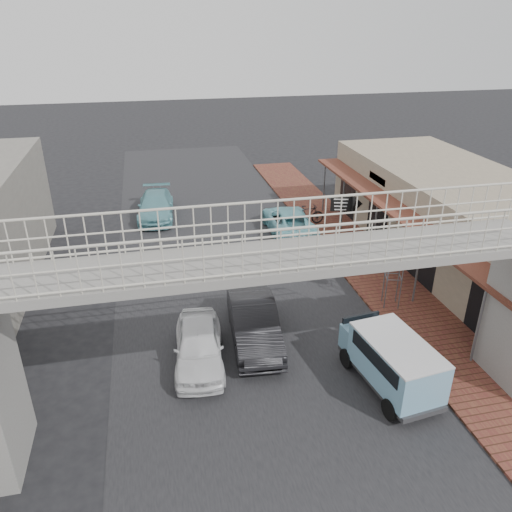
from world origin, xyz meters
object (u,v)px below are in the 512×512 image
motorcycle_near (362,236)px  motorcycle_far (308,215)px  angkot_van (392,357)px  street_clock (397,247)px  white_hatchback (199,346)px  angkot_curb (289,221)px  dark_sedan (254,323)px  angkot_far (156,206)px  arrow_sign (355,204)px

motorcycle_near → motorcycle_far: bearing=39.7°
angkot_van → street_clock: (2.23, 4.46, 1.53)m
white_hatchback → motorcycle_near: size_ratio=2.08×
street_clock → angkot_curb: bearing=118.9°
dark_sedan → motorcycle_near: bearing=48.0°
angkot_curb → angkot_far: angkot_far is taller
white_hatchback → street_clock: 8.39m
white_hatchback → dark_sedan: (2.08, 0.84, 0.07)m
white_hatchback → motorcycle_far: (7.38, 10.98, -0.02)m
motorcycle_near → street_clock: street_clock is taller
street_clock → motorcycle_near: bearing=94.0°
angkot_van → angkot_curb: bearing=81.2°
street_clock → angkot_far: bearing=141.8°
angkot_curb → street_clock: street_clock is taller
angkot_van → dark_sedan: bearing=129.6°
white_hatchback → angkot_curb: 11.91m
motorcycle_far → arrow_sign: (1.32, -3.23, 1.64)m
angkot_far → motorcycle_far: size_ratio=2.57×
white_hatchback → motorcycle_near: white_hatchback is taller
white_hatchback → motorcycle_far: bearing=61.9°
angkot_curb → angkot_far: bearing=-27.6°
angkot_curb → angkot_van: bearing=90.4°
angkot_curb → arrow_sign: size_ratio=1.79×
street_clock → motorcycle_far: bearing=109.7°
angkot_van → arrow_sign: (3.00, 10.30, 1.15)m
dark_sedan → angkot_van: bearing=-38.8°
motorcycle_near → motorcycle_far: 3.83m
dark_sedan → arrow_sign: size_ratio=1.67×
angkot_curb → angkot_van: size_ratio=1.26×
dark_sedan → arrow_sign: (6.62, 6.91, 1.55)m
angkot_far → motorcycle_far: bearing=-16.6°
angkot_curb → motorcycle_near: size_ratio=2.53×
angkot_van → motorcycle_near: bearing=63.9°
angkot_far → angkot_curb: bearing=-25.0°
motorcycle_far → arrow_sign: bearing=-159.7°
angkot_curb → motorcycle_far: angkot_curb is taller
white_hatchback → street_clock: bearing=19.3°
white_hatchback → angkot_curb: size_ratio=0.82×
motorcycle_far → street_clock: (0.55, -9.07, 2.01)m
white_hatchback → angkot_far: size_ratio=0.84×
angkot_far → motorcycle_far: (8.23, -3.20, -0.04)m
motorcycle_near → street_clock: 6.17m
angkot_far → motorcycle_near: angkot_far is taller
arrow_sign → motorcycle_far: bearing=128.0°
dark_sedan → motorcycle_far: 11.44m
white_hatchback → angkot_far: bearing=99.2°
dark_sedan → white_hatchback: bearing=-153.6°
motorcycle_far → dark_sedan: bearing=150.5°
motorcycle_near → angkot_van: bearing=173.2°
dark_sedan → angkot_van: (3.62, -3.39, 0.40)m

